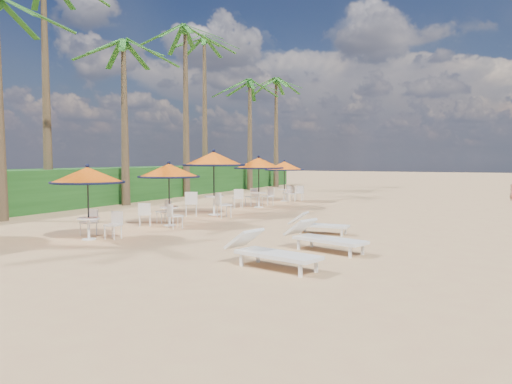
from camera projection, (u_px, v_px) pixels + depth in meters
ground at (262, 255)px, 11.76m from camera, size 160.00×160.00×0.00m
scrub_hedge at (124, 184)px, 27.43m from camera, size 3.00×40.00×1.80m
station_0 at (89, 182)px, 13.94m from camera, size 2.04×2.04×2.13m
station_1 at (168, 178)px, 16.83m from camera, size 2.11×2.11×2.20m
station_2 at (213, 165)px, 19.98m from camera, size 2.55×2.55×2.66m
station_3 at (258, 169)px, 23.28m from camera, size 2.33×2.47×2.43m
station_4 at (286, 171)px, 26.67m from camera, size 2.14×2.14×2.23m
lounger_near at (269, 251)px, 10.37m from camera, size 2.25×1.20×0.77m
lounger_mid at (322, 237)px, 12.26m from camera, size 2.23×1.28×0.76m
lounger_far at (317, 224)px, 15.13m from camera, size 1.83×0.64×0.65m
palm_3 at (123, 55)px, 24.01m from camera, size 5.00×5.00×8.02m
palm_4 at (185, 40)px, 29.35m from camera, size 5.00×5.00×10.10m
palm_5 at (204, 49)px, 34.92m from camera, size 5.00×5.00×10.85m
palm_6 at (250, 90)px, 36.27m from camera, size 5.00×5.00×7.98m
palm_7 at (276, 88)px, 40.13m from camera, size 5.00×5.00×8.77m
person at (512, 192)px, 26.87m from camera, size 0.36×0.42×0.98m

